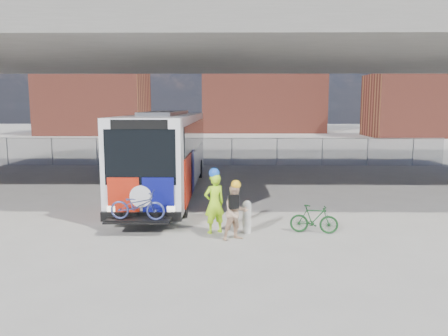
{
  "coord_description": "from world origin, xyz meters",
  "views": [
    {
      "loc": [
        0.76,
        -16.83,
        3.92
      ],
      "look_at": [
        0.6,
        -0.49,
        1.6
      ],
      "focal_mm": 35.0,
      "sensor_mm": 36.0,
      "label": 1
    }
  ],
  "objects_px": {
    "cyclist_hivis": "(214,202)",
    "cyclist_tan": "(236,212)",
    "bike_parked": "(314,219)",
    "bollard": "(247,216)",
    "bus": "(167,147)"
  },
  "relations": [
    {
      "from": "bollard",
      "to": "cyclist_hivis",
      "type": "height_order",
      "value": "cyclist_hivis"
    },
    {
      "from": "bus",
      "to": "cyclist_hivis",
      "type": "xyz_separation_m",
      "value": [
        2.33,
        -6.33,
        -1.12
      ]
    },
    {
      "from": "bollard",
      "to": "cyclist_hivis",
      "type": "distance_m",
      "value": 1.1
    },
    {
      "from": "bollard",
      "to": "cyclist_tan",
      "type": "xyz_separation_m",
      "value": [
        -0.36,
        -0.72,
        0.3
      ]
    },
    {
      "from": "bus",
      "to": "bike_parked",
      "type": "height_order",
      "value": "bus"
    },
    {
      "from": "bus",
      "to": "cyclist_tan",
      "type": "xyz_separation_m",
      "value": [
        2.98,
        -7.05,
        -1.26
      ]
    },
    {
      "from": "bollard",
      "to": "bike_parked",
      "type": "height_order",
      "value": "bollard"
    },
    {
      "from": "bus",
      "to": "bollard",
      "type": "relative_size",
      "value": 12.52
    },
    {
      "from": "cyclist_hivis",
      "to": "cyclist_tan",
      "type": "relative_size",
      "value": 1.14
    },
    {
      "from": "bollard",
      "to": "cyclist_tan",
      "type": "bearing_deg",
      "value": -116.38
    },
    {
      "from": "cyclist_hivis",
      "to": "cyclist_tan",
      "type": "distance_m",
      "value": 0.98
    },
    {
      "from": "bollard",
      "to": "cyclist_hivis",
      "type": "relative_size",
      "value": 0.5
    },
    {
      "from": "cyclist_hivis",
      "to": "bike_parked",
      "type": "height_order",
      "value": "cyclist_hivis"
    },
    {
      "from": "bike_parked",
      "to": "cyclist_hivis",
      "type": "bearing_deg",
      "value": 100.67
    },
    {
      "from": "cyclist_tan",
      "to": "bike_parked",
      "type": "height_order",
      "value": "cyclist_tan"
    }
  ]
}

